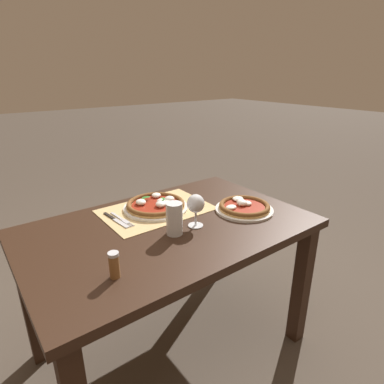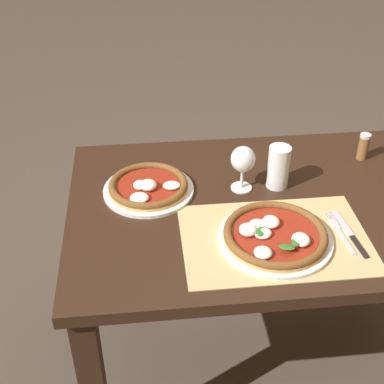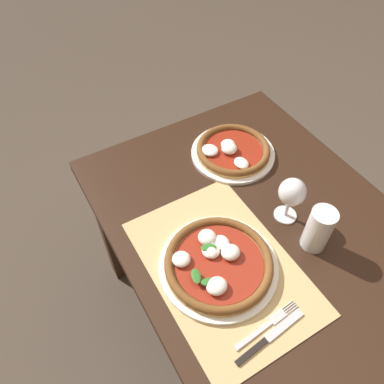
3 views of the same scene
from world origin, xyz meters
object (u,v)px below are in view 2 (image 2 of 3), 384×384
(fork, at_px, (340,232))
(pint_glass, at_px, (278,168))
(pizza_far, at_px, (148,187))
(knife, at_px, (350,233))
(pizza_near, at_px, (274,235))
(wine_glass, at_px, (243,161))
(pepper_shaker, at_px, (363,146))

(fork, bearing_deg, pint_glass, 115.57)
(pint_glass, bearing_deg, pizza_far, 179.06)
(knife, bearing_deg, fork, 157.38)
(knife, bearing_deg, pizza_near, -178.48)
(wine_glass, bearing_deg, knife, -44.88)
(wine_glass, xyz_separation_m, pepper_shaker, (0.46, 0.14, -0.06))
(pizza_far, xyz_separation_m, wine_glass, (0.30, -0.01, 0.09))
(knife, relative_size, pepper_shaker, 2.22)
(wine_glass, bearing_deg, pizza_near, -80.93)
(pizza_far, bearing_deg, pizza_near, -39.49)
(pizza_far, relative_size, knife, 1.37)
(pizza_far, bearing_deg, fork, -26.17)
(pint_glass, height_order, knife, pint_glass)
(pizza_far, bearing_deg, pint_glass, -0.94)
(wine_glass, distance_m, pepper_shaker, 0.49)
(pint_glass, bearing_deg, fork, -64.43)
(pizza_far, height_order, wine_glass, wine_glass)
(fork, xyz_separation_m, knife, (0.03, -0.01, 0.00))
(pepper_shaker, bearing_deg, pizza_near, -134.98)
(pizza_far, height_order, pepper_shaker, pepper_shaker)
(knife, bearing_deg, wine_glass, 135.12)
(pizza_far, xyz_separation_m, fork, (0.55, -0.27, -0.01))
(pizza_far, xyz_separation_m, pint_glass, (0.42, -0.01, 0.05))
(pizza_far, height_order, pint_glass, pint_glass)
(pizza_near, height_order, wine_glass, wine_glass)
(wine_glass, relative_size, pepper_shaker, 1.60)
(pint_glass, distance_m, pepper_shaker, 0.37)
(pizza_near, relative_size, knife, 1.53)
(pizza_near, relative_size, pepper_shaker, 3.40)
(pizza_far, relative_size, pepper_shaker, 3.04)
(pizza_far, height_order, knife, pizza_far)
(pizza_near, distance_m, pizza_far, 0.45)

